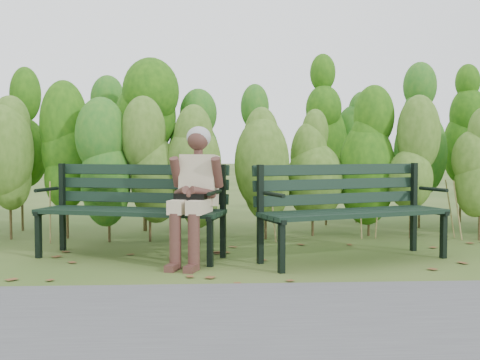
{
  "coord_description": "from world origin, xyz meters",
  "views": [
    {
      "loc": [
        -0.3,
        -5.21,
        1.04
      ],
      "look_at": [
        0.0,
        0.35,
        0.75
      ],
      "focal_mm": 42.0,
      "sensor_mm": 36.0,
      "label": 1
    }
  ],
  "objects": [
    {
      "name": "ground",
      "position": [
        0.0,
        0.0,
        0.0
      ],
      "size": [
        80.0,
        80.0,
        0.0
      ],
      "primitive_type": "plane",
      "color": "#2F4E18"
    },
    {
      "name": "footpath",
      "position": [
        0.0,
        -2.2,
        0.01
      ],
      "size": [
        60.0,
        2.5,
        0.01
      ],
      "primitive_type": "cube",
      "color": "#474749",
      "rests_on": "ground"
    },
    {
      "name": "hedge_band",
      "position": [
        0.0,
        1.86,
        1.26
      ],
      "size": [
        11.04,
        1.67,
        2.42
      ],
      "color": "#47381E",
      "rests_on": "ground"
    },
    {
      "name": "leaf_litter",
      "position": [
        -0.1,
        -0.07,
        0.0
      ],
      "size": [
        5.2,
        2.26,
        0.01
      ],
      "color": "brown",
      "rests_on": "ground"
    },
    {
      "name": "bench_left",
      "position": [
        -1.04,
        0.33,
        0.54
      ],
      "size": [
        1.91,
        1.09,
        0.91
      ],
      "color": "black",
      "rests_on": "ground"
    },
    {
      "name": "bench_right",
      "position": [
        1.03,
        0.07,
        0.54
      ],
      "size": [
        1.92,
        1.16,
        0.92
      ],
      "color": "black",
      "rests_on": "ground"
    },
    {
      "name": "seated_woman",
      "position": [
        -0.44,
        -0.04,
        0.72
      ],
      "size": [
        0.53,
        0.77,
        1.27
      ],
      "color": "beige",
      "rests_on": "ground"
    }
  ]
}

